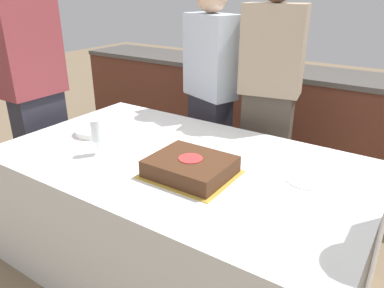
{
  "coord_description": "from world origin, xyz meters",
  "views": [
    {
      "loc": [
        1.06,
        -1.46,
        1.59
      ],
      "look_at": [
        0.08,
        0.0,
        0.83
      ],
      "focal_mm": 35.0,
      "sensor_mm": 36.0,
      "label": 1
    }
  ],
  "objects": [
    {
      "name": "person_standing_back",
      "position": [
        -0.3,
        0.8,
        0.84
      ],
      "size": [
        0.44,
        0.33,
        1.62
      ],
      "rotation": [
        0.0,
        0.0,
        2.78
      ],
      "color": "#282833",
      "rests_on": "ground_plane"
    },
    {
      "name": "side_plate_right_edge",
      "position": [
        0.64,
        0.13,
        0.74
      ],
      "size": [
        0.2,
        0.2,
        0.0
      ],
      "color": "white",
      "rests_on": "dining_table"
    },
    {
      "name": "person_cutting_cake",
      "position": [
        0.15,
        0.8,
        0.88
      ],
      "size": [
        0.41,
        0.27,
        1.69
      ],
      "rotation": [
        0.0,
        0.0,
        -2.95
      ],
      "color": "#4C4238",
      "rests_on": "ground_plane"
    },
    {
      "name": "wine_glass",
      "position": [
        -0.4,
        -0.21,
        0.86
      ],
      "size": [
        0.06,
        0.06,
        0.2
      ],
      "color": "white",
      "rests_on": "dining_table"
    },
    {
      "name": "plate_stack",
      "position": [
        -0.65,
        -0.01,
        0.75
      ],
      "size": [
        0.23,
        0.23,
        0.04
      ],
      "color": "white",
      "rests_on": "dining_table"
    },
    {
      "name": "cake",
      "position": [
        0.15,
        -0.13,
        0.78
      ],
      "size": [
        0.42,
        0.36,
        0.09
      ],
      "color": "gold",
      "rests_on": "dining_table"
    },
    {
      "name": "back_counter",
      "position": [
        0.0,
        1.65,
        0.46
      ],
      "size": [
        4.4,
        0.58,
        0.92
      ],
      "color": "#5B2D1E",
      "rests_on": "ground_plane"
    },
    {
      "name": "dining_table",
      "position": [
        0.0,
        0.0,
        0.37
      ],
      "size": [
        1.97,
        1.15,
        0.73
      ],
      "color": "silver",
      "rests_on": "ground_plane"
    },
    {
      "name": "person_seated_left",
      "position": [
        -1.21,
        0.0,
        0.89
      ],
      "size": [
        0.21,
        0.41,
        1.72
      ],
      "rotation": [
        0.0,
        0.0,
        1.57
      ],
      "color": "#282833",
      "rests_on": "ground_plane"
    },
    {
      "name": "side_plate_near_cake",
      "position": [
        0.23,
        0.2,
        0.74
      ],
      "size": [
        0.2,
        0.2,
        0.0
      ],
      "color": "white",
      "rests_on": "dining_table"
    },
    {
      "name": "ground_plane",
      "position": [
        0.0,
        0.0,
        0.0
      ],
      "size": [
        14.0,
        14.0,
        0.0
      ],
      "primitive_type": "plane",
      "color": "#7A664C"
    }
  ]
}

